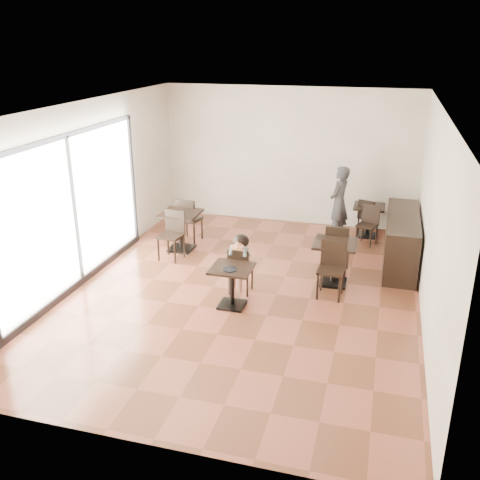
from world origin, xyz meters
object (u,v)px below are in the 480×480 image
(chair_mid_a, at_px, (338,248))
(chair_back_b, at_px, (367,226))
(child, at_px, (241,264))
(adult_patron, at_px, (339,203))
(chair_left_a, at_px, (190,219))
(child_chair, at_px, (241,270))
(chair_left_b, at_px, (171,236))
(child_table, at_px, (232,287))
(cafe_table_back, at_px, (368,221))
(chair_back_a, at_px, (369,217))
(cafe_table_left, at_px, (181,231))
(cafe_table_mid, at_px, (334,263))
(chair_mid_b, at_px, (331,271))

(chair_mid_a, xyz_separation_m, chair_back_b, (0.47, 1.61, -0.05))
(child, height_order, chair_back_b, child)
(adult_patron, xyz_separation_m, chair_left_a, (-3.11, -1.04, -0.32))
(child_chair, xyz_separation_m, chair_left_b, (-1.75, 1.06, 0.07))
(child_table, height_order, cafe_table_back, cafe_table_back)
(chair_left_b, relative_size, chair_back_a, 1.15)
(child_chair, distance_m, chair_back_a, 4.09)
(child_chair, height_order, adult_patron, adult_patron)
(cafe_table_left, distance_m, chair_back_a, 4.23)
(chair_mid_a, bearing_deg, chair_left_a, -11.45)
(child_chair, relative_size, chair_back_a, 0.99)
(child, distance_m, cafe_table_left, 2.38)
(child_chair, distance_m, child, 0.11)
(cafe_table_mid, xyz_separation_m, chair_left_a, (-3.29, 1.37, 0.09))
(cafe_table_left, distance_m, chair_left_a, 0.56)
(child_table, relative_size, chair_back_b, 0.82)
(cafe_table_left, xyz_separation_m, chair_mid_a, (3.29, -0.27, 0.07))
(adult_patron, height_order, chair_left_b, adult_patron)
(cafe_table_back, bearing_deg, chair_mid_a, -102.19)
(chair_mid_a, xyz_separation_m, chair_left_a, (-3.29, 0.82, 0.01))
(adult_patron, relative_size, chair_mid_a, 1.69)
(child_chair, xyz_separation_m, child, (0.00, -0.00, 0.11))
(child, relative_size, cafe_table_left, 1.30)
(child, xyz_separation_m, chair_back_b, (2.00, 2.95, -0.11))
(chair_mid_a, bearing_deg, chair_left_b, 7.42)
(chair_mid_b, xyz_separation_m, chair_left_a, (-3.29, 1.92, 0.01))
(chair_mid_b, height_order, chair_back_a, chair_mid_b)
(chair_left_b, bearing_deg, child_table, -35.24)
(child_table, xyz_separation_m, chair_left_a, (-1.75, 2.71, 0.14))
(chair_left_a, bearing_deg, cafe_table_back, -152.95)
(child_chair, distance_m, chair_mid_b, 1.56)
(cafe_table_left, relative_size, chair_back_b, 0.96)
(child_chair, bearing_deg, chair_back_b, -124.16)
(adult_patron, xyz_separation_m, cafe_table_left, (-3.11, -1.59, -0.41))
(child_table, height_order, chair_back_b, chair_back_b)
(chair_left_b, bearing_deg, chair_mid_a, 12.20)
(adult_patron, xyz_separation_m, chair_mid_b, (0.18, -2.96, -0.33))
(cafe_table_back, relative_size, chair_mid_a, 0.74)
(cafe_table_back, bearing_deg, adult_patron, -155.22)
(cafe_table_left, distance_m, chair_mid_b, 3.56)
(cafe_table_back, bearing_deg, chair_left_b, -146.97)
(chair_mid_b, distance_m, chair_back_b, 2.76)
(cafe_table_mid, relative_size, chair_left_a, 0.81)
(child_chair, bearing_deg, cafe_table_mid, -152.82)
(adult_patron, bearing_deg, cafe_table_mid, 23.68)
(chair_back_b, bearing_deg, cafe_table_back, 109.36)
(child, relative_size, cafe_table_back, 1.50)
(chair_left_b, bearing_deg, child, -23.85)
(cafe_table_mid, bearing_deg, chair_left_a, 157.33)
(cafe_table_mid, relative_size, cafe_table_left, 0.98)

